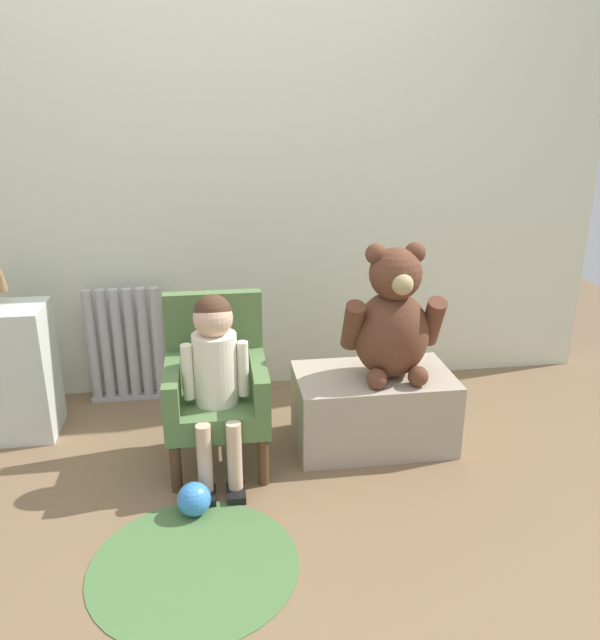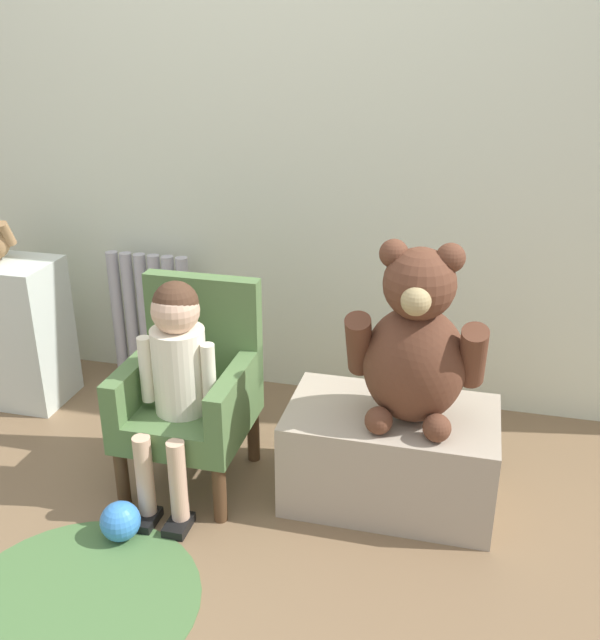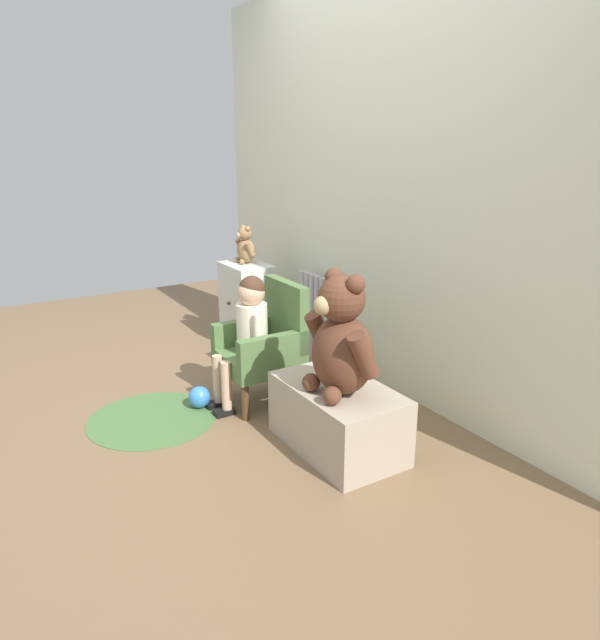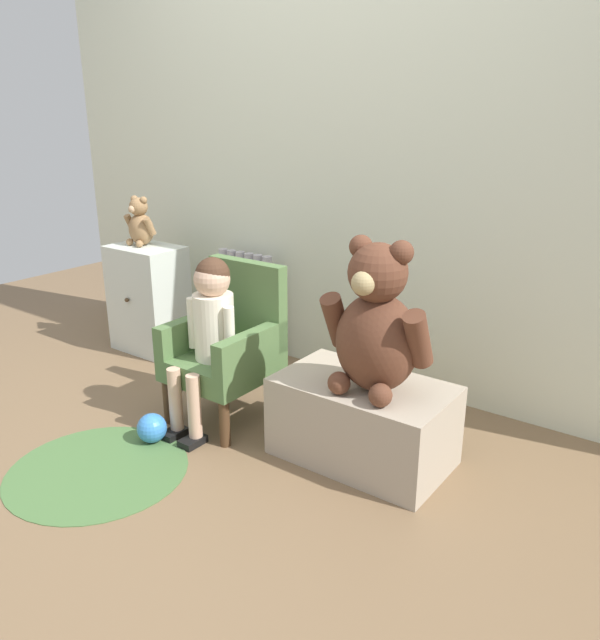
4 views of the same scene
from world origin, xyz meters
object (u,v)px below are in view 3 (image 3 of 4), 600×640
child_figure (248,323)px  small_teddy_bear (245,247)px  child_armchair (266,344)px  toy_ball (199,397)px  radiator (315,317)px  large_teddy_bear (342,341)px  low_bench (338,417)px  small_dresser (248,304)px  floor_rug (152,418)px

child_figure → small_teddy_bear: bearing=154.3°
child_armchair → toy_ball: 0.47m
child_figure → toy_ball: size_ratio=6.02×
small_teddy_bear → radiator: bearing=26.5°
child_figure → small_teddy_bear: (-0.95, 0.46, 0.23)m
child_armchair → small_teddy_bear: bearing=160.0°
child_armchair → large_teddy_bear: bearing=-0.1°
radiator → low_bench: 1.24m
child_figure → low_bench: child_figure is taller
small_dresser → small_teddy_bear: bearing=159.5°
radiator → small_teddy_bear: bearing=-153.5°
child_armchair → floor_rug: size_ratio=1.00×
small_teddy_bear → floor_rug: size_ratio=0.39×
toy_ball → small_dresser: bearing=139.0°
child_figure → small_teddy_bear: small_teddy_bear is taller
child_armchair → low_bench: 0.68m
low_bench → large_teddy_bear: large_teddy_bear is taller
child_figure → floor_rug: 0.72m
child_figure → large_teddy_bear: large_teddy_bear is taller
small_dresser → child_figure: (0.91, -0.44, 0.18)m
small_dresser → floor_rug: small_dresser is taller
small_dresser → toy_ball: 1.10m
child_armchair → small_teddy_bear: 1.08m
small_teddy_bear → large_teddy_bear: bearing=-11.7°
radiator → toy_ball: 1.06m
small_teddy_bear → low_bench: bearing=-11.2°
child_armchair → toy_ball: child_armchair is taller
radiator → small_dresser: small_dresser is taller
radiator → small_teddy_bear: 0.72m
small_teddy_bear → floor_rug: small_teddy_bear is taller
floor_rug → toy_ball: bearing=90.3°
radiator → floor_rug: 1.33m
small_dresser → child_figure: bearing=-25.9°
small_teddy_bear → toy_ball: size_ratio=2.18×
child_armchair → child_figure: 0.18m
child_figure → floor_rug: (-0.10, -0.54, -0.48)m
child_armchair → low_bench: size_ratio=1.03×
child_armchair → toy_ball: bearing=-104.6°
child_armchair → child_figure: child_figure is taller
child_figure → floor_rug: bearing=-100.2°
large_teddy_bear → small_dresser: bearing=168.5°
floor_rug → large_teddy_bear: bearing=38.4°
child_figure → low_bench: size_ratio=1.11×
toy_ball → large_teddy_bear: bearing=24.6°
radiator → child_armchair: size_ratio=0.84×
child_figure → small_teddy_bear: 1.08m
radiator → low_bench: bearing=-27.8°
large_teddy_bear → small_teddy_bear: bearing=168.3°
radiator → toy_ball: radiator is taller
child_figure → radiator: bearing=121.1°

